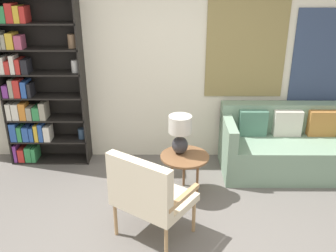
{
  "coord_description": "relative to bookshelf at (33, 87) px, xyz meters",
  "views": [
    {
      "loc": [
        -0.02,
        -2.81,
        2.49
      ],
      "look_at": [
        -0.04,
        0.94,
        0.9
      ],
      "focal_mm": 40.0,
      "sensor_mm": 36.0,
      "label": 1
    }
  ],
  "objects": [
    {
      "name": "ground_plane",
      "position": [
        1.8,
        -1.85,
        -1.06
      ],
      "size": [
        14.0,
        14.0,
        0.0
      ],
      "primitive_type": "plane",
      "color": "#66605B"
    },
    {
      "name": "wall_back",
      "position": [
        1.87,
        0.18,
        0.29
      ],
      "size": [
        6.4,
        0.08,
        2.7
      ],
      "color": "silver",
      "rests_on": "ground_plane"
    },
    {
      "name": "side_table",
      "position": [
        1.95,
        -0.83,
        -0.61
      ],
      "size": [
        0.56,
        0.56,
        0.5
      ],
      "color": "brown",
      "rests_on": "ground_plane"
    },
    {
      "name": "table_lamp",
      "position": [
        1.9,
        -0.77,
        -0.29
      ],
      "size": [
        0.26,
        0.26,
        0.46
      ],
      "color": "#2D2D33",
      "rests_on": "side_table"
    },
    {
      "name": "armchair",
      "position": [
        1.57,
        -1.66,
        -0.52
      ],
      "size": [
        0.89,
        0.86,
        0.93
      ],
      "color": "tan",
      "rests_on": "ground_plane"
    },
    {
      "name": "couch",
      "position": [
        3.31,
        -0.25,
        -0.73
      ],
      "size": [
        1.7,
        0.83,
        0.85
      ],
      "color": "gray",
      "rests_on": "ground_plane"
    },
    {
      "name": "bookshelf",
      "position": [
        0.0,
        0.0,
        0.0
      ],
      "size": [
        1.05,
        0.3,
        2.19
      ],
      "color": "black",
      "rests_on": "ground_plane"
    }
  ]
}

